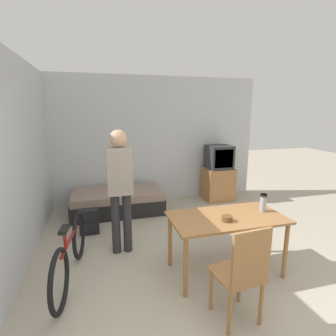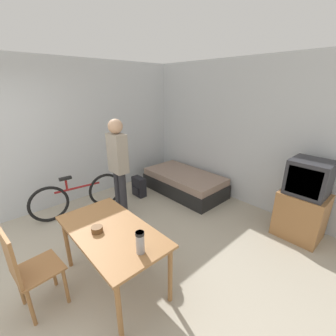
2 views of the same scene
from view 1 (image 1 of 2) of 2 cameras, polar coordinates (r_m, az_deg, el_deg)
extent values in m
plane|color=#B2A893|center=(2.86, 13.23, -31.74)|extent=(20.00, 20.00, 0.00)
cube|color=silver|center=(5.74, -4.57, 6.04)|extent=(5.01, 0.06, 2.70)
cube|color=silver|center=(3.85, -29.68, 1.38)|extent=(0.06, 4.80, 2.70)
cube|color=black|center=(5.36, -10.91, -7.83)|extent=(1.76, 0.94, 0.30)
cube|color=gray|center=(5.29, -11.01, -5.61)|extent=(1.71, 0.91, 0.14)
cube|color=#9E6B3D|center=(6.04, 10.80, -3.39)|extent=(0.63, 0.54, 0.72)
cube|color=#2D2D33|center=(5.91, 11.03, 2.39)|extent=(0.52, 0.49, 0.51)
cube|color=black|center=(5.70, 12.10, 1.98)|extent=(0.43, 0.01, 0.40)
cube|color=#9E6B3D|center=(3.28, 12.68, -10.48)|extent=(1.37, 0.73, 0.03)
cylinder|color=#9E6B3D|center=(2.97, 3.83, -20.74)|extent=(0.05, 0.05, 0.70)
cylinder|color=#9E6B3D|center=(3.53, 24.20, -16.14)|extent=(0.05, 0.05, 0.70)
cylinder|color=#9E6B3D|center=(3.48, 0.42, -15.47)|extent=(0.05, 0.05, 0.70)
cylinder|color=#9E6B3D|center=(3.97, 18.52, -12.48)|extent=(0.05, 0.05, 0.70)
cube|color=#9E6B3D|center=(2.74, 14.67, -21.42)|extent=(0.45, 0.45, 0.02)
cube|color=#9E6B3D|center=(2.47, 17.68, -18.29)|extent=(0.38, 0.06, 0.52)
cylinder|color=#9E6B3D|center=(3.07, 15.30, -22.78)|extent=(0.04, 0.04, 0.46)
cylinder|color=#9E6B3D|center=(2.92, 9.37, -24.56)|extent=(0.04, 0.04, 0.46)
cylinder|color=#9E6B3D|center=(2.86, 19.57, -26.03)|extent=(0.04, 0.04, 0.46)
cylinder|color=#9E6B3D|center=(2.70, 13.30, -28.32)|extent=(0.04, 0.04, 0.46)
torus|color=black|center=(3.87, -18.81, -13.61)|extent=(0.13, 0.65, 0.65)
torus|color=black|center=(3.03, -22.56, -21.72)|extent=(0.13, 0.65, 0.65)
cylinder|color=maroon|center=(3.36, -20.65, -14.52)|extent=(0.14, 0.77, 0.04)
cylinder|color=maroon|center=(3.16, -21.51, -14.33)|extent=(0.04, 0.04, 0.20)
cube|color=black|center=(3.11, -21.69, -12.34)|extent=(0.11, 0.21, 0.04)
cylinder|color=#28282D|center=(3.81, -11.28, -11.82)|extent=(0.12, 0.12, 0.86)
cylinder|color=#28282D|center=(3.82, -8.84, -11.65)|extent=(0.12, 0.12, 0.86)
cube|color=#9E9384|center=(3.58, -10.51, -0.67)|extent=(0.34, 0.20, 0.64)
sphere|color=tan|center=(3.51, -10.79, 6.33)|extent=(0.23, 0.23, 0.23)
cylinder|color=#99999E|center=(3.51, 19.99, -7.13)|extent=(0.08, 0.08, 0.23)
cylinder|color=black|center=(3.48, 20.11, -5.60)|extent=(0.08, 0.08, 0.03)
cylinder|color=brown|center=(3.13, 12.75, -10.69)|extent=(0.12, 0.12, 0.06)
cube|color=black|center=(4.55, -16.77, -11.08)|extent=(0.31, 0.17, 0.41)
cube|color=black|center=(4.49, -16.74, -12.30)|extent=(0.22, 0.03, 0.14)
camera|label=2|loc=(3.82, 49.27, 11.80)|focal=24.00mm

